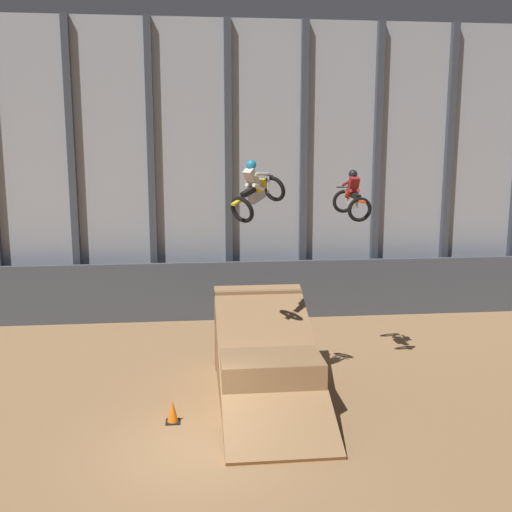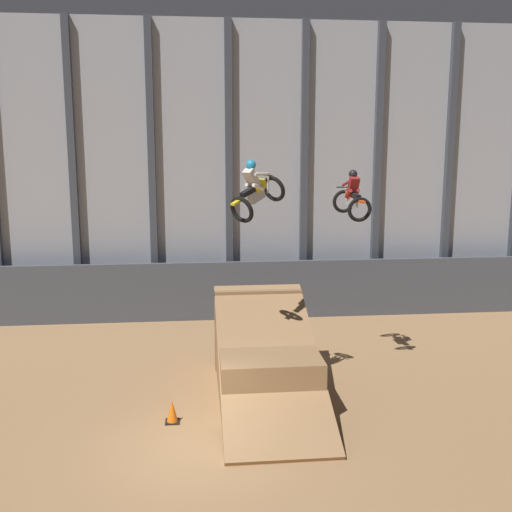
# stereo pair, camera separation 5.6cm
# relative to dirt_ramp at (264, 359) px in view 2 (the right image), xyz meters

# --- Properties ---
(ground_plane) EXTENTS (60.00, 60.00, 0.00)m
(ground_plane) POSITION_rel_dirt_ramp_xyz_m (-2.02, -3.42, -0.90)
(ground_plane) COLOR #9E754C
(arena_back_wall) EXTENTS (32.00, 0.40, 11.73)m
(arena_back_wall) POSITION_rel_dirt_ramp_xyz_m (-2.02, 8.21, 4.97)
(arena_back_wall) COLOR #A3A8B2
(arena_back_wall) RESTS_ON ground_plane
(lower_barrier) EXTENTS (31.36, 0.20, 2.34)m
(lower_barrier) POSITION_rel_dirt_ramp_xyz_m (-2.02, 7.22, 0.27)
(lower_barrier) COLOR #474C56
(lower_barrier) RESTS_ON ground_plane
(dirt_ramp) EXTENTS (2.68, 6.16, 2.70)m
(dirt_ramp) POSITION_rel_dirt_ramp_xyz_m (0.00, 0.00, 0.00)
(dirt_ramp) COLOR #966F48
(dirt_ramp) RESTS_ON ground_plane
(rider_bike_left_air) EXTENTS (1.70, 1.69, 1.65)m
(rider_bike_left_air) POSITION_rel_dirt_ramp_xyz_m (-0.28, -0.45, 4.79)
(rider_bike_left_air) COLOR black
(rider_bike_right_air) EXTENTS (0.86, 1.82, 1.51)m
(rider_bike_right_air) POSITION_rel_dirt_ramp_xyz_m (2.83, 1.57, 4.42)
(rider_bike_right_air) COLOR black
(traffic_cone_near_ramp) EXTENTS (0.36, 0.36, 0.58)m
(traffic_cone_near_ramp) POSITION_rel_dirt_ramp_xyz_m (-2.54, -1.83, -0.62)
(traffic_cone_near_ramp) COLOR black
(traffic_cone_near_ramp) RESTS_ON ground_plane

